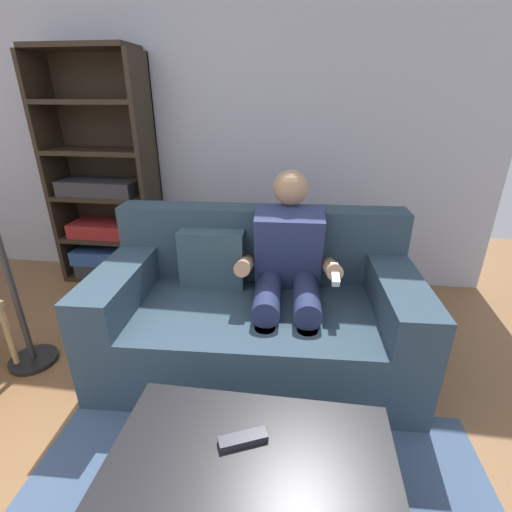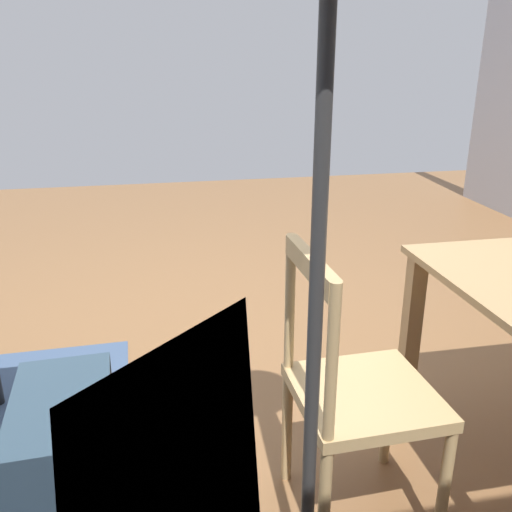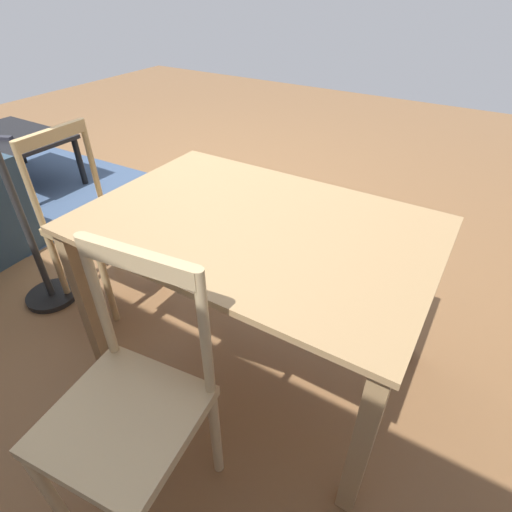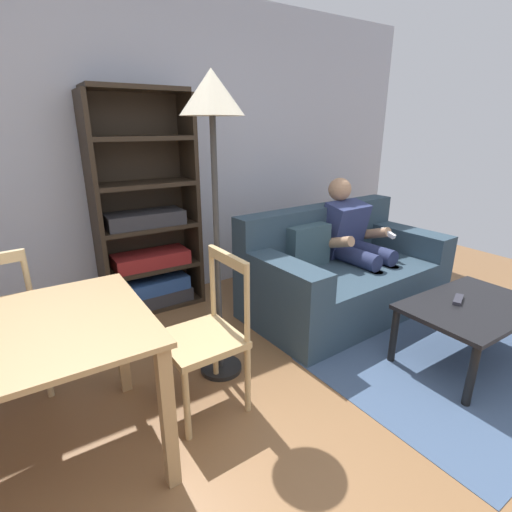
# 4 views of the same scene
# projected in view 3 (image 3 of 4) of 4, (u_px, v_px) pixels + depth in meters

# --- Properties ---
(ground_plane) EXTENTS (8.11, 8.11, 0.00)m
(ground_plane) POSITION_uv_depth(u_px,v_px,m) (188.00, 201.00, 3.27)
(ground_plane) COLOR brown
(coffee_table) EXTENTS (0.96, 0.63, 0.43)m
(coffee_table) POSITION_uv_depth(u_px,v_px,m) (12.00, 142.00, 3.31)
(coffee_table) COLOR black
(coffee_table) RESTS_ON ground_plane
(tv_remote) EXTENTS (0.18, 0.11, 0.02)m
(tv_remote) POSITION_uv_depth(u_px,v_px,m) (1.00, 138.00, 3.20)
(tv_remote) COLOR #2D2D38
(tv_remote) RESTS_ON coffee_table
(dining_table) EXTENTS (1.34, 0.90, 0.76)m
(dining_table) POSITION_uv_depth(u_px,v_px,m) (256.00, 246.00, 1.60)
(dining_table) COLOR tan
(dining_table) RESTS_ON ground_plane
(dining_chair_near_wall) EXTENTS (0.47, 0.47, 0.95)m
(dining_chair_near_wall) POSITION_uv_depth(u_px,v_px,m) (129.00, 410.00, 1.20)
(dining_chair_near_wall) COLOR #D1B27F
(dining_chair_near_wall) RESTS_ON ground_plane
(dining_chair_facing_couch) EXTENTS (0.43, 0.43, 0.92)m
(dining_chair_facing_couch) POSITION_uv_depth(u_px,v_px,m) (96.00, 222.00, 2.14)
(dining_chair_facing_couch) COLOR tan
(dining_chair_facing_couch) RESTS_ON ground_plane
(area_rug) EXTENTS (2.04, 1.46, 0.01)m
(area_rug) POSITION_uv_depth(u_px,v_px,m) (27.00, 183.00, 3.53)
(area_rug) COLOR #3D5170
(area_rug) RESTS_ON ground_plane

